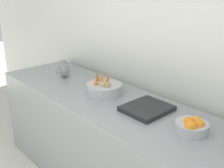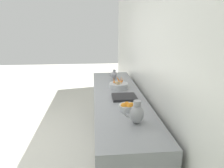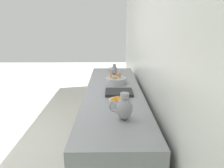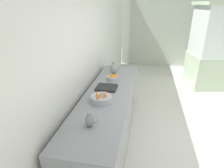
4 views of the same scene
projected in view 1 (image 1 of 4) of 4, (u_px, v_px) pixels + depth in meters
name	position (u px, v px, depth m)	size (l,w,h in m)	color
prep_counter	(124.00, 154.00, 2.38)	(0.73, 2.91, 0.89)	gray
vegetable_colander	(104.00, 88.00, 2.44)	(0.31, 0.31, 0.20)	#ADAFB5
orange_bowl	(193.00, 126.00, 1.83)	(0.21, 0.21, 0.11)	#ADAFB5
metal_pitcher_short	(64.00, 69.00, 2.84)	(0.15, 0.11, 0.18)	gray
counter_sink_basin	(147.00, 108.00, 2.14)	(0.34, 0.30, 0.04)	#232326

